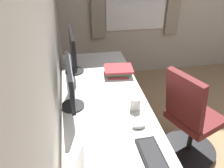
# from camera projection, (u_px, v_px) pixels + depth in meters

# --- Properties ---
(wall_back) EXTENTS (4.95, 0.10, 2.60)m
(wall_back) POSITION_uv_depth(u_px,v_px,m) (39.00, 64.00, 1.42)
(wall_back) COLOR beige
(wall_back) RESTS_ON ground
(desk) EXTENTS (2.28, 0.74, 0.73)m
(desk) POSITION_uv_depth(u_px,v_px,m) (106.00, 113.00, 2.04)
(desk) COLOR white
(desk) RESTS_ON ground
(drawer_pedestal) EXTENTS (0.40, 0.51, 0.69)m
(drawer_pedestal) POSITION_uv_depth(u_px,v_px,m) (104.00, 141.00, 2.19)
(drawer_pedestal) COLOR white
(drawer_pedestal) RESTS_ON ground
(monitor_primary) EXTENTS (0.54, 0.20, 0.39)m
(monitor_primary) POSITION_uv_depth(u_px,v_px,m) (71.00, 83.00, 1.89)
(monitor_primary) COLOR black
(monitor_primary) RESTS_ON desk
(monitor_secondary) EXTENTS (0.52, 0.20, 0.44)m
(monitor_secondary) POSITION_uv_depth(u_px,v_px,m) (73.00, 50.00, 2.42)
(monitor_secondary) COLOR black
(monitor_secondary) RESTS_ON desk
(keyboard_main) EXTENTS (0.42, 0.15, 0.02)m
(keyboard_main) POSITION_uv_depth(u_px,v_px,m) (155.00, 161.00, 1.50)
(keyboard_main) COLOR black
(keyboard_main) RESTS_ON desk
(mouse_main) EXTENTS (0.06, 0.10, 0.03)m
(mouse_main) POSITION_uv_depth(u_px,v_px,m) (139.00, 126.00, 1.78)
(mouse_main) COLOR silver
(mouse_main) RESTS_ON desk
(book_stack_near) EXTENTS (0.25, 0.31, 0.08)m
(book_stack_near) POSITION_uv_depth(u_px,v_px,m) (118.00, 71.00, 2.48)
(book_stack_near) COLOR #B2383D
(book_stack_near) RESTS_ON desk
(coffee_mug) EXTENTS (0.13, 0.09, 0.10)m
(coffee_mug) POSITION_uv_depth(u_px,v_px,m) (135.00, 103.00, 1.96)
(coffee_mug) COLOR silver
(coffee_mug) RESTS_ON desk
(office_chair) EXTENTS (0.57, 0.61, 0.97)m
(office_chair) POSITION_uv_depth(u_px,v_px,m) (190.00, 121.00, 2.27)
(office_chair) COLOR maroon
(office_chair) RESTS_ON ground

